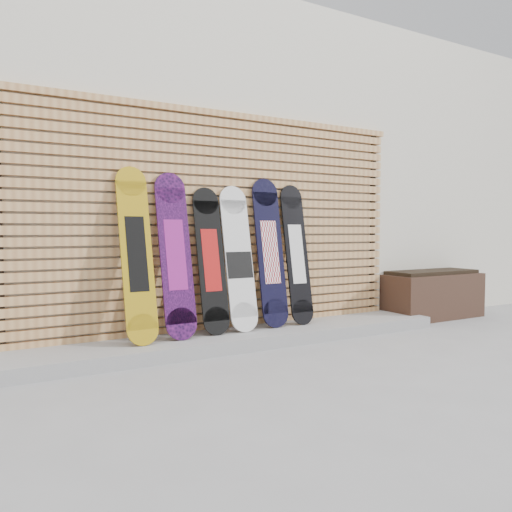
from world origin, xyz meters
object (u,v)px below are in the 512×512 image
object	(u,v)px
snowboard_1	(175,255)
snowboard_2	(211,260)
snowboard_4	(270,252)
snowboard_5	(297,254)
snowboard_3	(239,259)
snowboard_0	(137,254)
planter_box	(432,294)

from	to	relation	value
snowboard_1	snowboard_2	distance (m)	0.37
snowboard_1	snowboard_2	world-z (taller)	snowboard_1
snowboard_4	snowboard_5	size ratio (longest dim) A/B	1.04
snowboard_1	snowboard_2	xyz separation A→B (m)	(0.36, 0.02, -0.06)
snowboard_2	snowboard_3	xyz separation A→B (m)	(0.30, -0.00, 0.00)
snowboard_4	snowboard_5	bearing A→B (deg)	-0.35
snowboard_2	snowboard_0	bearing A→B (deg)	-177.14
planter_box	snowboard_5	size ratio (longest dim) A/B	0.91
snowboard_4	snowboard_1	bearing A→B (deg)	-178.21
planter_box	snowboard_3	distance (m)	2.81
planter_box	snowboard_5	xyz separation A→B (m)	(-2.05, 0.03, 0.56)
snowboard_1	snowboard_3	size ratio (longest dim) A/B	1.07
snowboard_3	snowboard_2	bearing A→B (deg)	179.15
snowboard_1	snowboard_3	xyz separation A→B (m)	(0.66, 0.01, -0.06)
snowboard_0	snowboard_4	bearing A→B (deg)	2.06
planter_box	snowboard_2	world-z (taller)	snowboard_2
snowboard_2	snowboard_5	distance (m)	1.00
snowboard_0	snowboard_4	world-z (taller)	snowboard_0
planter_box	snowboard_1	bearing A→B (deg)	-179.95
snowboard_2	snowboard_3	distance (m)	0.30
snowboard_3	snowboard_5	xyz separation A→B (m)	(0.70, 0.02, 0.03)
snowboard_5	snowboard_4	bearing A→B (deg)	179.65
snowboard_2	snowboard_3	size ratio (longest dim) A/B	0.98
snowboard_2	snowboard_5	world-z (taller)	snowboard_5
snowboard_0	snowboard_3	size ratio (longest dim) A/B	1.09
planter_box	snowboard_3	world-z (taller)	snowboard_3
snowboard_0	snowboard_2	xyz separation A→B (m)	(0.73, 0.04, -0.08)
planter_box	snowboard_0	world-z (taller)	snowboard_0
planter_box	snowboard_4	world-z (taller)	snowboard_4
snowboard_0	snowboard_3	world-z (taller)	snowboard_0
snowboard_0	snowboard_4	size ratio (longest dim) A/B	1.02
snowboard_2	snowboard_1	bearing A→B (deg)	-177.10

